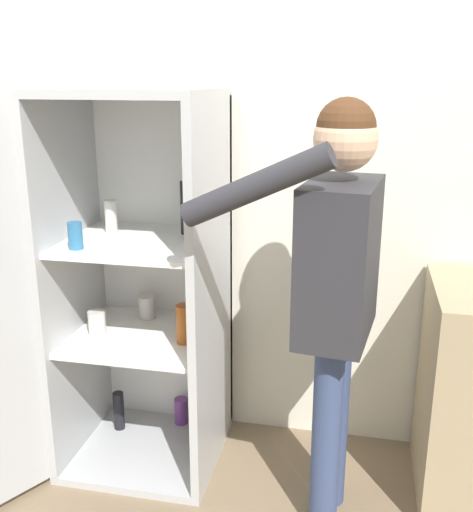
% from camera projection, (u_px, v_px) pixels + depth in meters
% --- Properties ---
extents(wall_back, '(7.00, 0.06, 2.55)m').
position_uv_depth(wall_back, '(196.00, 174.00, 2.79)').
color(wall_back, silver).
rests_on(wall_back, ground_plane).
extents(refrigerator, '(1.04, 1.23, 1.67)m').
position_uv_depth(refrigerator, '(108.00, 292.00, 2.56)').
color(refrigerator, '#B7BABC').
rests_on(refrigerator, ground_plane).
extents(person, '(0.68, 0.57, 1.65)m').
position_uv_depth(person, '(336.00, 269.00, 2.15)').
color(person, '#384770').
rests_on(person, ground_plane).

